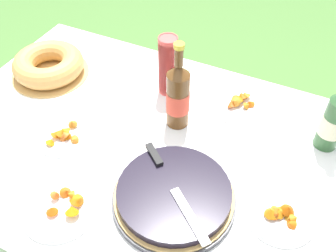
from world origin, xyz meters
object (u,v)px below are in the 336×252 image
object	(u,v)px
bundt_cake	(49,65)
snack_plate_left	(61,207)
berry_tart	(174,196)
serving_knife	(170,181)
snack_plate_right	(281,214)
snack_plate_far	(236,102)
cider_bottle_amber	(178,96)
snack_plate_near	(64,135)
cider_bottle_green	(335,120)
cup_stack	(168,66)

from	to	relation	value
bundt_cake	snack_plate_left	size ratio (longest dim) A/B	1.40
berry_tart	bundt_cake	size ratio (longest dim) A/B	1.17
serving_knife	snack_plate_right	world-z (taller)	serving_knife
snack_plate_right	snack_plate_far	world-z (taller)	snack_plate_far
berry_tart	cider_bottle_amber	world-z (taller)	cider_bottle_amber
berry_tart	cider_bottle_amber	bearing A→B (deg)	112.86
snack_plate_right	serving_knife	bearing A→B (deg)	-168.53
bundt_cake	snack_plate_near	xyz separation A→B (m)	(0.27, -0.27, -0.03)
snack_plate_left	snack_plate_far	size ratio (longest dim) A/B	1.07
cider_bottle_amber	snack_plate_near	bearing A→B (deg)	-143.51
berry_tart	cider_bottle_green	distance (m)	0.57
berry_tart	snack_plate_near	size ratio (longest dim) A/B	1.90
cup_stack	snack_plate_near	xyz separation A→B (m)	(-0.21, -0.38, -0.11)
cider_bottle_green	snack_plate_right	distance (m)	0.37
berry_tart	cider_bottle_amber	xyz separation A→B (m)	(-0.13, 0.31, 0.10)
serving_knife	cider_bottle_amber	xyz separation A→B (m)	(-0.11, 0.29, 0.06)
cider_bottle_green	serving_knife	bearing A→B (deg)	-133.54
serving_knife	snack_plate_far	size ratio (longest dim) A/B	1.45
snack_plate_right	snack_plate_left	bearing A→B (deg)	-156.71
serving_knife	snack_plate_left	size ratio (longest dim) A/B	1.36
snack_plate_near	snack_plate_left	size ratio (longest dim) A/B	0.86
berry_tart	bundt_cake	xyz separation A→B (m)	(-0.72, 0.34, 0.02)
snack_plate_left	snack_plate_right	world-z (taller)	snack_plate_left
snack_plate_near	snack_plate_far	world-z (taller)	snack_plate_far
berry_tart	snack_plate_near	xyz separation A→B (m)	(-0.45, 0.07, -0.01)
serving_knife	bundt_cake	xyz separation A→B (m)	(-0.70, 0.32, -0.02)
cider_bottle_green	snack_plate_near	bearing A→B (deg)	-156.32
cider_bottle_amber	snack_plate_near	world-z (taller)	cider_bottle_amber
serving_knife	snack_plate_far	distance (m)	0.47
cup_stack	snack_plate_left	world-z (taller)	cup_stack
cup_stack	snack_plate_right	world-z (taller)	cup_stack
cider_bottle_green	snack_plate_right	world-z (taller)	cider_bottle_green
bundt_cake	snack_plate_far	size ratio (longest dim) A/B	1.49
cup_stack	snack_plate_left	bearing A→B (deg)	-94.40
berry_tart	cup_stack	xyz separation A→B (m)	(-0.24, 0.45, 0.09)
serving_knife	snack_plate_right	xyz separation A→B (m)	(0.32, 0.07, -0.05)
cup_stack	cider_bottle_green	distance (m)	0.60
cider_bottle_amber	snack_plate_left	size ratio (longest dim) A/B	1.47
snack_plate_near	snack_plate_left	distance (m)	0.29
cider_bottle_amber	snack_plate_right	bearing A→B (deg)	-27.58
berry_tart	cider_bottle_green	size ratio (longest dim) A/B	1.18
snack_plate_near	snack_plate_far	bearing A→B (deg)	40.90
cup_stack	snack_plate_right	bearing A→B (deg)	-34.58
cup_stack	snack_plate_near	size ratio (longest dim) A/B	1.25
berry_tart	snack_plate_right	world-z (taller)	berry_tart
snack_plate_far	cider_bottle_amber	bearing A→B (deg)	-131.80
berry_tart	snack_plate_far	distance (m)	0.49
snack_plate_left	snack_plate_far	xyz separation A→B (m)	(0.31, 0.65, 0.00)
cider_bottle_amber	snack_plate_near	xyz separation A→B (m)	(-0.32, -0.24, -0.11)
bundt_cake	cup_stack	distance (m)	0.50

